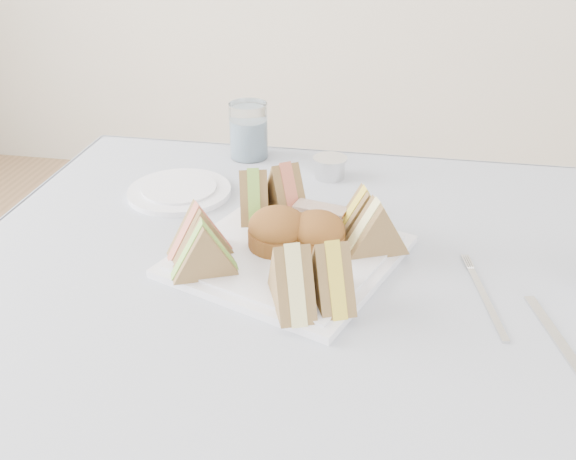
# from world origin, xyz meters

# --- Properties ---
(tablecloth) EXTENTS (1.02, 1.02, 0.01)m
(tablecloth) POSITION_xyz_m (0.00, 0.00, 0.74)
(tablecloth) COLOR #AFB3C3
(tablecloth) RESTS_ON table
(serving_plate) EXTENTS (0.38, 0.38, 0.01)m
(serving_plate) POSITION_xyz_m (-0.02, 0.07, 0.75)
(serving_plate) COLOR white
(serving_plate) RESTS_ON tablecloth
(sandwich_fl_a) EXTENTS (0.10, 0.09, 0.08)m
(sandwich_fl_a) POSITION_xyz_m (-0.14, 0.05, 0.80)
(sandwich_fl_a) COLOR brown
(sandwich_fl_a) RESTS_ON serving_plate
(sandwich_fl_b) EXTENTS (0.10, 0.08, 0.08)m
(sandwich_fl_b) POSITION_xyz_m (-0.12, -0.00, 0.80)
(sandwich_fl_b) COLOR brown
(sandwich_fl_b) RESTS_ON serving_plate
(sandwich_fr_a) EXTENTS (0.08, 0.11, 0.09)m
(sandwich_fr_a) POSITION_xyz_m (0.06, -0.03, 0.80)
(sandwich_fr_a) COLOR brown
(sandwich_fr_a) RESTS_ON serving_plate
(sandwich_fr_b) EXTENTS (0.08, 0.11, 0.09)m
(sandwich_fr_b) POSITION_xyz_m (0.01, -0.05, 0.80)
(sandwich_fr_b) COLOR brown
(sandwich_fr_b) RESTS_ON serving_plate
(sandwich_bl_a) EXTENTS (0.07, 0.10, 0.08)m
(sandwich_bl_a) POSITION_xyz_m (-0.09, 0.18, 0.80)
(sandwich_bl_a) COLOR brown
(sandwich_bl_a) RESTS_ON serving_plate
(sandwich_bl_b) EXTENTS (0.09, 0.11, 0.09)m
(sandwich_bl_b) POSITION_xyz_m (-0.05, 0.20, 0.80)
(sandwich_bl_b) COLOR brown
(sandwich_bl_b) RESTS_ON serving_plate
(sandwich_br_a) EXTENTS (0.11, 0.08, 0.08)m
(sandwich_br_a) POSITION_xyz_m (0.11, 0.10, 0.80)
(sandwich_br_a) COLOR brown
(sandwich_br_a) RESTS_ON serving_plate
(sandwich_br_b) EXTENTS (0.10, 0.07, 0.08)m
(sandwich_br_b) POSITION_xyz_m (0.09, 0.15, 0.80)
(sandwich_br_b) COLOR brown
(sandwich_br_b) RESTS_ON serving_plate
(scone_left) EXTENTS (0.12, 0.12, 0.06)m
(scone_left) POSITION_xyz_m (-0.04, 0.09, 0.79)
(scone_left) COLOR brown
(scone_left) RESTS_ON serving_plate
(scone_right) EXTENTS (0.09, 0.09, 0.06)m
(scone_right) POSITION_xyz_m (0.02, 0.09, 0.79)
(scone_right) COLOR brown
(scone_right) RESTS_ON serving_plate
(pastry_slice) EXTENTS (0.09, 0.05, 0.04)m
(pastry_slice) POSITION_xyz_m (0.02, 0.16, 0.78)
(pastry_slice) COLOR tan
(pastry_slice) RESTS_ON serving_plate
(side_plate) EXTENTS (0.23, 0.23, 0.01)m
(side_plate) POSITION_xyz_m (-0.25, 0.26, 0.75)
(side_plate) COLOR white
(side_plate) RESTS_ON tablecloth
(water_glass) EXTENTS (0.10, 0.10, 0.11)m
(water_glass) POSITION_xyz_m (-0.17, 0.45, 0.80)
(water_glass) COLOR white
(water_glass) RESTS_ON tablecloth
(tea_strainer) EXTENTS (0.07, 0.07, 0.04)m
(tea_strainer) POSITION_xyz_m (0.01, 0.38, 0.76)
(tea_strainer) COLOR silver
(tea_strainer) RESTS_ON tablecloth
(knife) EXTENTS (0.06, 0.17, 0.00)m
(knife) POSITION_xyz_m (0.34, -0.05, 0.75)
(knife) COLOR silver
(knife) RESTS_ON tablecloth
(fork) EXTENTS (0.04, 0.17, 0.00)m
(fork) POSITION_xyz_m (0.26, 0.01, 0.75)
(fork) COLOR silver
(fork) RESTS_ON tablecloth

